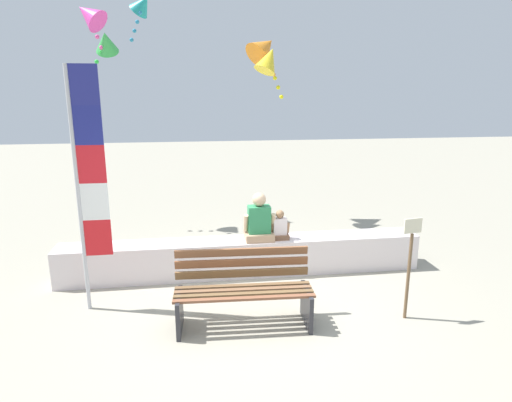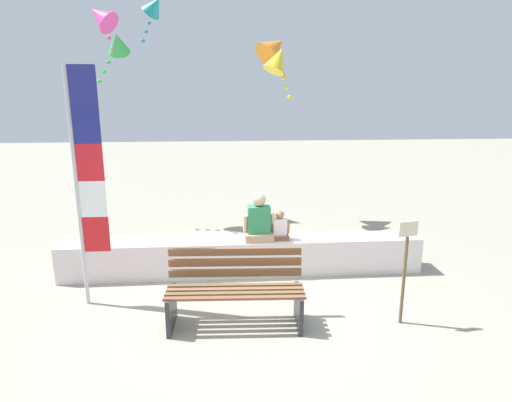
# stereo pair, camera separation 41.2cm
# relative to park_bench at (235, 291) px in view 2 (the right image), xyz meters

# --- Properties ---
(ground_plane) EXTENTS (40.00, 40.00, 0.00)m
(ground_plane) POSITION_rel_park_bench_xyz_m (0.17, 0.23, -0.42)
(ground_plane) COLOR #9C9684
(seawall_ledge) EXTENTS (5.50, 0.49, 0.55)m
(seawall_ledge) POSITION_rel_park_bench_xyz_m (0.17, 1.49, -0.14)
(seawall_ledge) COLOR silver
(seawall_ledge) RESTS_ON ground
(park_bench) EXTENTS (1.66, 0.69, 0.88)m
(park_bench) POSITION_rel_park_bench_xyz_m (0.00, 0.00, 0.00)
(park_bench) COLOR brown
(park_bench) RESTS_ON ground
(person_adult) EXTENTS (0.48, 0.35, 0.74)m
(person_adult) POSITION_rel_park_bench_xyz_m (0.41, 1.45, 0.42)
(person_adult) COLOR tan
(person_adult) RESTS_ON seawall_ledge
(person_child) EXTENTS (0.30, 0.22, 0.46)m
(person_child) POSITION_rel_park_bench_xyz_m (0.73, 1.45, 0.31)
(person_child) COLOR brown
(person_child) RESTS_ON seawall_ledge
(flag_banner) EXTENTS (0.38, 0.05, 3.05)m
(flag_banner) POSITION_rel_park_bench_xyz_m (-1.83, 0.65, 1.33)
(flag_banner) COLOR #B7B7BC
(flag_banner) RESTS_ON ground
(kite_green) EXTENTS (0.66, 0.59, 1.05)m
(kite_green) POSITION_rel_park_bench_xyz_m (-2.11, 4.32, 3.23)
(kite_green) COLOR green
(kite_teal) EXTENTS (0.68, 0.69, 1.03)m
(kite_teal) POSITION_rel_park_bench_xyz_m (-1.44, 4.95, 4.03)
(kite_teal) COLOR teal
(kite_orange) EXTENTS (0.95, 0.89, 0.97)m
(kite_orange) POSITION_rel_park_bench_xyz_m (1.00, 4.59, 3.20)
(kite_orange) COLOR orange
(kite_magenta) EXTENTS (0.76, 0.67, 0.90)m
(kite_magenta) POSITION_rel_park_bench_xyz_m (-2.31, 4.00, 3.67)
(kite_magenta) COLOR #DB3D9E
(kite_yellow) EXTENTS (0.76, 0.73, 1.08)m
(kite_yellow) POSITION_rel_park_bench_xyz_m (1.02, 4.20, 2.94)
(kite_yellow) COLOR yellow
(sign_post) EXTENTS (0.24, 0.06, 1.29)m
(sign_post) POSITION_rel_park_bench_xyz_m (2.01, -0.16, 0.35)
(sign_post) COLOR brown
(sign_post) RESTS_ON ground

